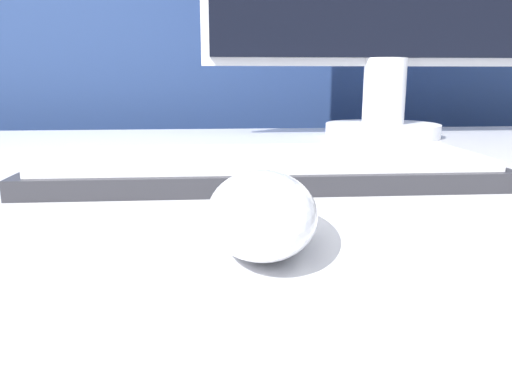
% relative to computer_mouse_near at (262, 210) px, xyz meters
% --- Properties ---
extents(partition_panel, '(5.00, 0.03, 1.42)m').
position_rel_computer_mouse_near_xyz_m(partition_panel, '(-0.03, 0.78, -0.06)').
color(partition_panel, navy).
rests_on(partition_panel, ground_plane).
extents(computer_mouse_near, '(0.07, 0.12, 0.04)m').
position_rel_computer_mouse_near_xyz_m(computer_mouse_near, '(0.00, 0.00, 0.00)').
color(computer_mouse_near, white).
rests_on(computer_mouse_near, desk).
extents(keyboard, '(0.40, 0.14, 0.02)m').
position_rel_computer_mouse_near_xyz_m(keyboard, '(0.02, 0.18, -0.01)').
color(keyboard, '#28282D').
rests_on(keyboard, desk).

